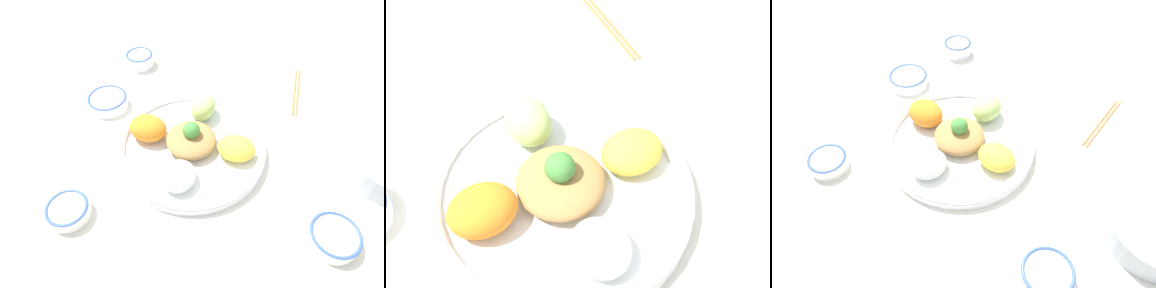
% 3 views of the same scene
% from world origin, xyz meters
% --- Properties ---
extents(ground_plane, '(2.40, 2.40, 0.00)m').
position_xyz_m(ground_plane, '(0.00, 0.00, 0.00)').
color(ground_plane, silver).
extents(salad_platter, '(0.36, 0.36, 0.10)m').
position_xyz_m(salad_platter, '(-0.01, -0.03, 0.03)').
color(salad_platter, white).
rests_on(salad_platter, ground_plane).
extents(sauce_bowl_red, '(0.08, 0.08, 0.04)m').
position_xyz_m(sauce_bowl_red, '(-0.29, 0.24, 0.02)').
color(sauce_bowl_red, white).
rests_on(sauce_bowl_red, ground_plane).
extents(rice_bowl_blue, '(0.09, 0.09, 0.03)m').
position_xyz_m(rice_bowl_blue, '(-0.19, -0.29, 0.02)').
color(rice_bowl_blue, white).
rests_on(rice_bowl_blue, ground_plane).
extents(sauce_bowl_dark, '(0.11, 0.11, 0.03)m').
position_xyz_m(sauce_bowl_dark, '(-0.29, 0.03, 0.02)').
color(sauce_bowl_dark, white).
rests_on(sauce_bowl_dark, ground_plane).
extents(rice_bowl_plain, '(0.10, 0.10, 0.03)m').
position_xyz_m(rice_bowl_plain, '(0.33, -0.15, 0.02)').
color(rice_bowl_plain, white).
rests_on(rice_bowl_plain, ground_plane).
extents(chopsticks_pair_near, '(0.04, 0.21, 0.01)m').
position_xyz_m(chopsticks_pair_near, '(0.19, 0.29, 0.00)').
color(chopsticks_pair_near, '#9E6B3D').
rests_on(chopsticks_pair_near, ground_plane).
extents(serving_spoon_main, '(0.12, 0.04, 0.01)m').
position_xyz_m(serving_spoon_main, '(-0.07, 0.32, 0.00)').
color(serving_spoon_main, white).
rests_on(serving_spoon_main, ground_plane).
extents(serving_spoon_extra, '(0.11, 0.11, 0.01)m').
position_xyz_m(serving_spoon_extra, '(-0.44, -0.07, 0.00)').
color(serving_spoon_extra, white).
rests_on(serving_spoon_extra, ground_plane).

